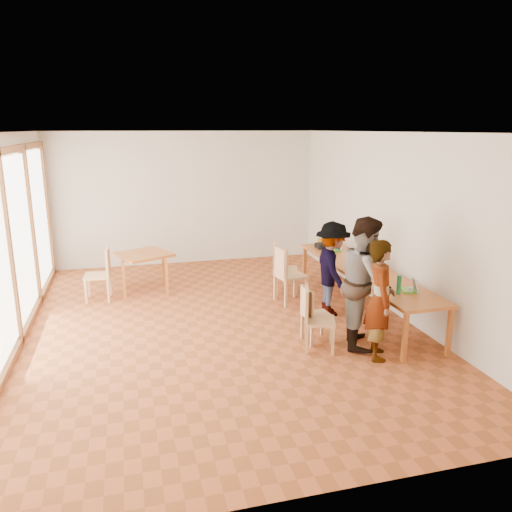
{
  "coord_description": "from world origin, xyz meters",
  "views": [
    {
      "loc": [
        -1.32,
        -7.39,
        3.05
      ],
      "look_at": [
        0.61,
        -0.02,
        1.1
      ],
      "focal_mm": 35.0,
      "sensor_mm": 36.0,
      "label": 1
    }
  ],
  "objects": [
    {
      "name": "ground",
      "position": [
        0.0,
        0.0,
        0.0
      ],
      "size": [
        8.0,
        8.0,
        0.0
      ],
      "primitive_type": "plane",
      "color": "#AC5229",
      "rests_on": "ground"
    },
    {
      "name": "wall_back",
      "position": [
        0.0,
        4.0,
        1.5
      ],
      "size": [
        6.0,
        0.1,
        3.0
      ],
      "primitive_type": "cube",
      "color": "beige",
      "rests_on": "ground"
    },
    {
      "name": "wall_front",
      "position": [
        0.0,
        -4.0,
        1.5
      ],
      "size": [
        6.0,
        0.1,
        3.0
      ],
      "primitive_type": "cube",
      "color": "beige",
      "rests_on": "ground"
    },
    {
      "name": "wall_right",
      "position": [
        3.0,
        0.0,
        1.5
      ],
      "size": [
        0.1,
        8.0,
        3.0
      ],
      "primitive_type": "cube",
      "color": "beige",
      "rests_on": "ground"
    },
    {
      "name": "window_wall",
      "position": [
        -2.96,
        0.0,
        1.5
      ],
      "size": [
        0.1,
        8.0,
        3.0
      ],
      "primitive_type": "cube",
      "color": "white",
      "rests_on": "ground"
    },
    {
      "name": "ceiling",
      "position": [
        0.0,
        0.0,
        3.02
      ],
      "size": [
        6.0,
        8.0,
        0.04
      ],
      "primitive_type": "cube",
      "color": "white",
      "rests_on": "wall_back"
    },
    {
      "name": "communal_table",
      "position": [
        2.5,
        0.01,
        0.7
      ],
      "size": [
        0.8,
        4.0,
        0.75
      ],
      "color": "#B56228",
      "rests_on": "ground"
    },
    {
      "name": "side_table",
      "position": [
        -1.06,
        2.06,
        0.67
      ],
      "size": [
        0.9,
        0.9,
        0.75
      ],
      "rotation": [
        0.0,
        0.0,
        0.43
      ],
      "color": "#B56228",
      "rests_on": "ground"
    },
    {
      "name": "chair_near",
      "position": [
        1.2,
        -1.0,
        0.51
      ],
      "size": [
        0.42,
        0.42,
        0.44
      ],
      "rotation": [
        0.0,
        0.0,
        0.09
      ],
      "color": "tan",
      "rests_on": "ground"
    },
    {
      "name": "chair_mid",
      "position": [
        1.12,
        -1.24,
        0.55
      ],
      "size": [
        0.54,
        0.54,
        0.48
      ],
      "rotation": [
        0.0,
        0.0,
        -0.34
      ],
      "color": "tan",
      "rests_on": "ground"
    },
    {
      "name": "chair_far",
      "position": [
        1.34,
        0.71,
        0.63
      ],
      "size": [
        0.56,
        0.56,
        0.55
      ],
      "rotation": [
        0.0,
        0.0,
        0.19
      ],
      "color": "tan",
      "rests_on": "ground"
    },
    {
      "name": "chair_empty",
      "position": [
        1.44,
        1.3,
        0.58
      ],
      "size": [
        0.53,
        0.53,
        0.5
      ],
      "rotation": [
        0.0,
        0.0,
        -0.25
      ],
      "color": "tan",
      "rests_on": "ground"
    },
    {
      "name": "chair_spare",
      "position": [
        -1.81,
        1.73,
        0.59
      ],
      "size": [
        0.48,
        0.48,
        0.51
      ],
      "rotation": [
        0.0,
        0.0,
        3.07
      ],
      "color": "tan",
      "rests_on": "ground"
    },
    {
      "name": "person_near",
      "position": [
        1.89,
        -1.69,
        0.82
      ],
      "size": [
        0.57,
        0.7,
        1.65
      ],
      "primitive_type": "imported",
      "rotation": [
        0.0,
        0.0,
        1.23
      ],
      "color": "gray",
      "rests_on": "ground"
    },
    {
      "name": "person_mid",
      "position": [
        1.9,
        -1.25,
        0.94
      ],
      "size": [
        0.99,
        1.11,
        1.88
      ],
      "primitive_type": "imported",
      "rotation": [
        0.0,
        0.0,
        1.21
      ],
      "color": "gray",
      "rests_on": "ground"
    },
    {
      "name": "person_far",
      "position": [
        1.93,
        0.01,
        0.79
      ],
      "size": [
        0.69,
        1.08,
        1.58
      ],
      "primitive_type": "imported",
      "rotation": [
        0.0,
        0.0,
        1.47
      ],
      "color": "gray",
      "rests_on": "ground"
    },
    {
      "name": "laptop_near",
      "position": [
        2.62,
        -1.28,
        0.81
      ],
      "size": [
        0.29,
        0.31,
        0.22
      ],
      "rotation": [
        0.0,
        0.0,
        -0.32
      ],
      "color": "#4FAB27",
      "rests_on": "communal_table"
    },
    {
      "name": "laptop_mid",
      "position": [
        2.58,
        -0.08,
        0.81
      ],
      "size": [
        0.26,
        0.29,
        0.22
      ],
      "rotation": [
        0.0,
        0.0,
        0.14
      ],
      "color": "#4FAB27",
      "rests_on": "communal_table"
    },
    {
      "name": "laptop_far",
      "position": [
        2.53,
        1.3,
        0.81
      ],
      "size": [
        0.3,
        0.31,
        0.22
      ],
      "rotation": [
        0.0,
        0.0,
        0.31
      ],
      "color": "#4FAB27",
      "rests_on": "communal_table"
    },
    {
      "name": "yellow_mug",
      "position": [
        2.48,
        1.9,
        0.8
      ],
      "size": [
        0.15,
        0.15,
        0.11
      ],
      "primitive_type": "imported",
      "rotation": [
        0.0,
        0.0,
        0.12
      ],
      "color": "#C0800D",
      "rests_on": "communal_table"
    },
    {
      "name": "green_bottle",
      "position": [
        2.37,
        -1.34,
        0.89
      ],
      "size": [
        0.07,
        0.07,
        0.28
      ],
      "primitive_type": "cylinder",
      "color": "#218149",
      "rests_on": "communal_table"
    },
    {
      "name": "clear_glass",
      "position": [
        2.56,
        -1.35,
        0.8
      ],
      "size": [
        0.07,
        0.07,
        0.09
      ],
      "primitive_type": "cylinder",
      "color": "silver",
      "rests_on": "communal_table"
    },
    {
      "name": "condiment_cup",
      "position": [
        2.34,
        -0.34,
        0.78
      ],
      "size": [
        0.08,
        0.08,
        0.06
      ],
      "primitive_type": "cylinder",
      "color": "white",
      "rests_on": "communal_table"
    },
    {
      "name": "pink_phone",
      "position": [
        2.64,
        1.48,
        0.76
      ],
      "size": [
        0.05,
        0.1,
        0.01
      ],
      "primitive_type": "cube",
      "color": "#CB3284",
      "rests_on": "communal_table"
    },
    {
      "name": "black_pouch",
      "position": [
        2.35,
        1.59,
        0.8
      ],
      "size": [
        0.16,
        0.26,
        0.09
      ],
      "primitive_type": "cube",
      "color": "black",
      "rests_on": "communal_table"
    }
  ]
}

